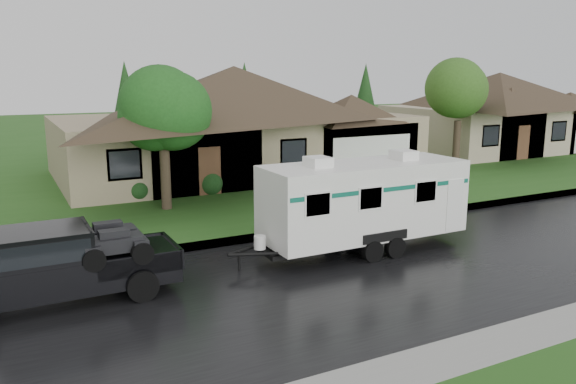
{
  "coord_description": "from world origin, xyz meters",
  "views": [
    {
      "loc": [
        -9.28,
        -13.95,
        5.32
      ],
      "look_at": [
        -1.02,
        2.0,
        1.55
      ],
      "focal_mm": 35.0,
      "sensor_mm": 36.0,
      "label": 1
    }
  ],
  "objects": [
    {
      "name": "tree_right_green",
      "position": [
        13.96,
        9.97,
        4.27
      ],
      "size": [
        3.59,
        3.59,
        5.94
      ],
      "color": "#382B1E",
      "rests_on": "lawn"
    },
    {
      "name": "pickup_truck",
      "position": [
        -8.38,
        -0.25,
        0.97
      ],
      "size": [
        5.44,
        2.07,
        1.81
      ],
      "color": "black",
      "rests_on": "ground"
    },
    {
      "name": "road",
      "position": [
        0.0,
        -2.0,
        0.01
      ],
      "size": [
        140.0,
        8.0,
        0.01
      ],
      "primitive_type": "cube",
      "color": "black",
      "rests_on": "ground"
    },
    {
      "name": "shrub_row",
      "position": [
        2.0,
        9.3,
        0.65
      ],
      "size": [
        13.6,
        1.0,
        1.0
      ],
      "color": "#143814",
      "rests_on": "lawn"
    },
    {
      "name": "travel_trailer",
      "position": [
        0.42,
        -0.25,
        1.6
      ],
      "size": [
        6.71,
        2.36,
        3.01
      ],
      "color": "white",
      "rests_on": "ground"
    },
    {
      "name": "house_neighbor",
      "position": [
        22.27,
        14.34,
        3.32
      ],
      "size": [
        15.12,
        9.72,
        6.45
      ],
      "color": "tan",
      "rests_on": "lawn"
    },
    {
      "name": "lawn",
      "position": [
        0.0,
        15.0,
        0.07
      ],
      "size": [
        140.0,
        26.0,
        0.15
      ],
      "primitive_type": "cube",
      "color": "#26541A",
      "rests_on": "ground"
    },
    {
      "name": "curb",
      "position": [
        0.0,
        2.25,
        0.07
      ],
      "size": [
        140.0,
        0.5,
        0.15
      ],
      "primitive_type": "cube",
      "color": "gray",
      "rests_on": "ground"
    },
    {
      "name": "ground",
      "position": [
        0.0,
        0.0,
        0.0
      ],
      "size": [
        140.0,
        140.0,
        0.0
      ],
      "primitive_type": "plane",
      "color": "#26541A",
      "rests_on": "ground"
    },
    {
      "name": "tree_left_green",
      "position": [
        -3.65,
        7.28,
        3.95
      ],
      "size": [
        3.31,
        3.31,
        5.49
      ],
      "color": "#382B1E",
      "rests_on": "lawn"
    },
    {
      "name": "house_main",
      "position": [
        2.29,
        13.84,
        3.59
      ],
      "size": [
        19.44,
        10.8,
        6.9
      ],
      "color": "gray",
      "rests_on": "lawn"
    }
  ]
}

